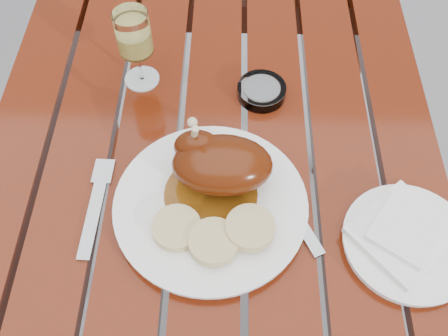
# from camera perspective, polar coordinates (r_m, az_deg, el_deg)

# --- Properties ---
(ground) EXTENTS (60.00, 60.00, 0.00)m
(ground) POSITION_cam_1_polar(r_m,az_deg,el_deg) (1.52, -0.97, -17.71)
(ground) COLOR slate
(ground) RESTS_ON ground
(table) EXTENTS (0.80, 1.20, 0.75)m
(table) POSITION_cam_1_polar(r_m,az_deg,el_deg) (1.16, -1.23, -12.61)
(table) COLOR maroon
(table) RESTS_ON ground
(dinner_plate) EXTENTS (0.36, 0.36, 0.02)m
(dinner_plate) POSITION_cam_1_polar(r_m,az_deg,el_deg) (0.80, -1.53, -4.34)
(dinner_plate) COLOR white
(dinner_plate) RESTS_ON table
(roast_duck) EXTENTS (0.17, 0.16, 0.11)m
(roast_duck) POSITION_cam_1_polar(r_m,az_deg,el_deg) (0.78, -0.69, 0.48)
(roast_duck) COLOR #62340B
(roast_duck) RESTS_ON dinner_plate
(bread_dumplings) EXTENTS (0.19, 0.10, 0.03)m
(bread_dumplings) POSITION_cam_1_polar(r_m,az_deg,el_deg) (0.75, -1.23, -7.38)
(bread_dumplings) COLOR #D3B881
(bread_dumplings) RESTS_ON dinner_plate
(wine_glass) EXTENTS (0.07, 0.07, 0.16)m
(wine_glass) POSITION_cam_1_polar(r_m,az_deg,el_deg) (0.94, -9.99, 13.23)
(wine_glass) COLOR #E5DA68
(wine_glass) RESTS_ON table
(side_plate) EXTENTS (0.25, 0.25, 0.02)m
(side_plate) POSITION_cam_1_polar(r_m,az_deg,el_deg) (0.82, 20.30, -8.03)
(side_plate) COLOR white
(side_plate) RESTS_ON table
(napkin) EXTENTS (0.19, 0.18, 0.01)m
(napkin) POSITION_cam_1_polar(r_m,az_deg,el_deg) (0.81, 19.79, -6.98)
(napkin) COLOR white
(napkin) RESTS_ON side_plate
(ashtray) EXTENTS (0.10, 0.10, 0.02)m
(ashtray) POSITION_cam_1_polar(r_m,az_deg,el_deg) (0.95, 4.31, 8.75)
(ashtray) COLOR #B2B7BC
(ashtray) RESTS_ON table
(fork) EXTENTS (0.03, 0.17, 0.01)m
(fork) POSITION_cam_1_polar(r_m,az_deg,el_deg) (0.83, -14.60, -4.80)
(fork) COLOR gray
(fork) RESTS_ON table
(knife) EXTENTS (0.11, 0.19, 0.01)m
(knife) POSITION_cam_1_polar(r_m,az_deg,el_deg) (0.82, 7.29, -3.99)
(knife) COLOR gray
(knife) RESTS_ON table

